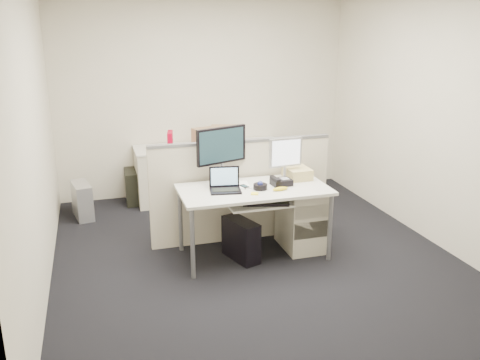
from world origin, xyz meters
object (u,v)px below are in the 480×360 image
object	(u,v)px
laptop	(225,180)
monitor_main	(221,154)
desk_phone	(281,182)
desk	(254,194)

from	to	relation	value
laptop	monitor_main	bearing A→B (deg)	90.58
monitor_main	laptop	size ratio (longest dim) A/B	1.92
laptop	desk_phone	distance (m)	0.61
monitor_main	desk_phone	bearing A→B (deg)	-47.91
desk	desk_phone	size ratio (longest dim) A/B	7.66
desk	laptop	size ratio (longest dim) A/B	4.99
monitor_main	laptop	bearing A→B (deg)	-117.49
desk	laptop	bearing A→B (deg)	-176.19
desk	monitor_main	xyz separation A→B (m)	(-0.25, 0.32, 0.35)
laptop	desk_phone	size ratio (longest dim) A/B	1.53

